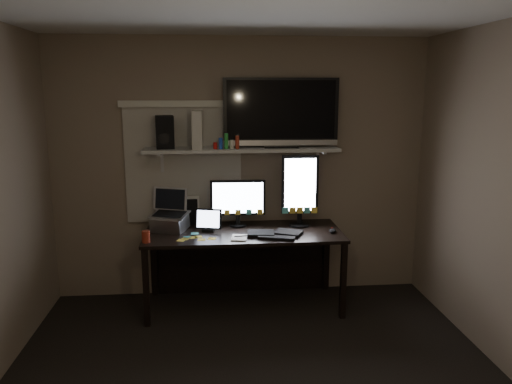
{
  "coord_description": "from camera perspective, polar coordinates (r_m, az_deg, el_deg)",
  "views": [
    {
      "loc": [
        -0.29,
        -2.98,
        2.02
      ],
      "look_at": [
        0.1,
        1.25,
        1.14
      ],
      "focal_mm": 35.0,
      "sensor_mm": 36.0,
      "label": 1
    }
  ],
  "objects": [
    {
      "name": "speaker",
      "position": [
        4.66,
        -10.38,
        6.75
      ],
      "size": [
        0.18,
        0.22,
        0.3
      ],
      "primitive_type": "cube",
      "rotation": [
        0.0,
        0.0,
        0.12
      ],
      "color": "black",
      "rests_on": "wall_shelf"
    },
    {
      "name": "back_wall",
      "position": [
        4.85,
        -1.75,
        2.62
      ],
      "size": [
        3.6,
        0.0,
        3.6
      ],
      "primitive_type": "plane",
      "rotation": [
        1.57,
        0.0,
        0.0
      ],
      "color": "#7B6758",
      "rests_on": "floor"
    },
    {
      "name": "keyboard",
      "position": [
        4.49,
        2.14,
        -4.73
      ],
      "size": [
        0.53,
        0.32,
        0.03
      ],
      "primitive_type": "cube",
      "rotation": [
        0.0,
        0.0,
        -0.28
      ],
      "color": "black",
      "rests_on": "desk"
    },
    {
      "name": "file_sorter",
      "position": [
        4.86,
        -7.95,
        -2.12
      ],
      "size": [
        0.22,
        0.11,
        0.27
      ],
      "primitive_type": "cube",
      "rotation": [
        0.0,
        0.0,
        0.09
      ],
      "color": "black",
      "rests_on": "desk"
    },
    {
      "name": "ceiling",
      "position": [
        3.03,
        0.31,
        20.87
      ],
      "size": [
        3.6,
        3.6,
        0.0
      ],
      "primitive_type": "plane",
      "rotation": [
        3.14,
        0.0,
        0.0
      ],
      "color": "silver",
      "rests_on": "back_wall"
    },
    {
      "name": "tablet",
      "position": [
        4.59,
        -5.48,
        -3.22
      ],
      "size": [
        0.27,
        0.16,
        0.22
      ],
      "primitive_type": "cube",
      "rotation": [
        0.0,
        0.0,
        -0.23
      ],
      "color": "black",
      "rests_on": "desk"
    },
    {
      "name": "laptop",
      "position": [
        4.65,
        -9.87,
        -2.12
      ],
      "size": [
        0.41,
        0.37,
        0.38
      ],
      "primitive_type": "cube",
      "rotation": [
        0.0,
        0.0,
        -0.34
      ],
      "color": "#B3B3B8",
      "rests_on": "desk"
    },
    {
      "name": "game_console",
      "position": [
        4.61,
        -6.72,
        7.1
      ],
      "size": [
        0.09,
        0.29,
        0.34
      ],
      "primitive_type": "cube",
      "rotation": [
        0.0,
        0.0,
        -0.02
      ],
      "color": "beige",
      "rests_on": "wall_shelf"
    },
    {
      "name": "tv",
      "position": [
        4.66,
        2.85,
        9.03
      ],
      "size": [
        1.07,
        0.22,
        0.64
      ],
      "primitive_type": "cube",
      "rotation": [
        0.0,
        0.0,
        -0.02
      ],
      "color": "black",
      "rests_on": "wall_shelf"
    },
    {
      "name": "wall_shelf",
      "position": [
        4.65,
        -1.63,
        4.9
      ],
      "size": [
        1.8,
        0.35,
        0.03
      ],
      "primitive_type": "cube",
      "color": "#A5A5A0",
      "rests_on": "back_wall"
    },
    {
      "name": "notepad",
      "position": [
        4.4,
        -1.94,
        -5.24
      ],
      "size": [
        0.16,
        0.2,
        0.01
      ],
      "primitive_type": "cube",
      "rotation": [
        0.0,
        0.0,
        -0.14
      ],
      "color": "white",
      "rests_on": "desk"
    },
    {
      "name": "desk",
      "position": [
        4.77,
        -1.51,
        -6.15
      ],
      "size": [
        1.8,
        0.75,
        0.73
      ],
      "color": "black",
      "rests_on": "floor"
    },
    {
      "name": "window_blinds",
      "position": [
        4.83,
        -8.28,
        3.06
      ],
      "size": [
        1.1,
        0.02,
        1.1
      ],
      "primitive_type": "cube",
      "color": "beige",
      "rests_on": "back_wall"
    },
    {
      "name": "mouse",
      "position": [
        4.61,
        8.74,
        -4.38
      ],
      "size": [
        0.09,
        0.11,
        0.04
      ],
      "primitive_type": "ellipsoid",
      "rotation": [
        0.0,
        0.0,
        -0.29
      ],
      "color": "black",
      "rests_on": "desk"
    },
    {
      "name": "sticky_notes",
      "position": [
        4.47,
        -6.87,
        -5.07
      ],
      "size": [
        0.3,
        0.22,
        0.0
      ],
      "primitive_type": null,
      "rotation": [
        0.0,
        0.0,
        -0.03
      ],
      "color": "yellow",
      "rests_on": "desk"
    },
    {
      "name": "bottles",
      "position": [
        4.55,
        -3.42,
        5.82
      ],
      "size": [
        0.23,
        0.11,
        0.14
      ],
      "primitive_type": null,
      "rotation": [
        0.0,
        0.0,
        0.26
      ],
      "color": "#A50F0C",
      "rests_on": "wall_shelf"
    },
    {
      "name": "monitor_landscape",
      "position": [
        4.73,
        -2.08,
        -1.24
      ],
      "size": [
        0.52,
        0.06,
        0.46
      ],
      "primitive_type": "cube",
      "rotation": [
        0.0,
        0.0,
        -0.01
      ],
      "color": "black",
      "rests_on": "desk"
    },
    {
      "name": "cup",
      "position": [
        4.37,
        -12.47,
        -5.01
      ],
      "size": [
        0.09,
        0.09,
        0.1
      ],
      "primitive_type": "cylinder",
      "rotation": [
        0.0,
        0.0,
        0.25
      ],
      "color": "maroon",
      "rests_on": "desk"
    },
    {
      "name": "monitor_portrait",
      "position": [
        4.72,
        5.04,
        0.2
      ],
      "size": [
        0.35,
        0.08,
        0.69
      ],
      "primitive_type": "cube",
      "rotation": [
        0.0,
        0.0,
        -0.04
      ],
      "color": "black",
      "rests_on": "desk"
    }
  ]
}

